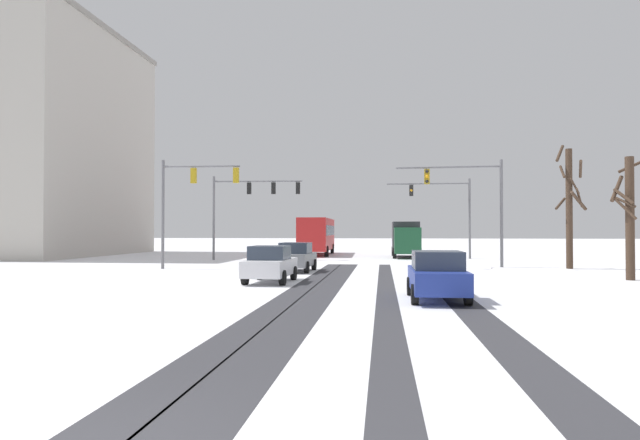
% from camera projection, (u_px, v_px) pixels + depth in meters
% --- Properties ---
extents(wheel_track_left_lane, '(0.71, 33.34, 0.01)m').
position_uv_depth(wheel_track_left_lane, '(386.00, 293.00, 20.32)').
color(wheel_track_left_lane, '#38383D').
rests_on(wheel_track_left_lane, ground).
extents(wheel_track_right_lane, '(0.99, 33.34, 0.01)m').
position_uv_depth(wheel_track_right_lane, '(452.00, 294.00, 20.06)').
color(wheel_track_right_lane, '#38383D').
rests_on(wheel_track_right_lane, ground).
extents(wheel_track_center, '(1.16, 33.34, 0.01)m').
position_uv_depth(wheel_track_center, '(323.00, 292.00, 20.59)').
color(wheel_track_center, '#38383D').
rests_on(wheel_track_center, ground).
extents(wheel_track_oncoming, '(0.90, 33.34, 0.01)m').
position_uv_depth(wheel_track_oncoming, '(297.00, 292.00, 20.70)').
color(wheel_track_oncoming, '#38383D').
rests_on(wheel_track_oncoming, ground).
extents(traffic_signal_near_left, '(4.76, 0.48, 6.50)m').
position_uv_depth(traffic_signal_near_left, '(189.00, 192.00, 32.86)').
color(traffic_signal_near_left, slate).
rests_on(traffic_signal_near_left, ground).
extents(traffic_signal_near_right, '(6.28, 0.45, 6.50)m').
position_uv_depth(traffic_signal_near_right, '(471.00, 194.00, 32.97)').
color(traffic_signal_near_right, slate).
rests_on(traffic_signal_near_right, ground).
extents(traffic_signal_far_right, '(6.75, 0.38, 6.50)m').
position_uv_depth(traffic_signal_far_right, '(446.00, 204.00, 44.82)').
color(traffic_signal_far_right, slate).
rests_on(traffic_signal_far_right, ground).
extents(traffic_signal_far_left, '(6.99, 0.79, 6.50)m').
position_uv_depth(traffic_signal_far_left, '(250.00, 198.00, 42.81)').
color(traffic_signal_far_left, slate).
rests_on(traffic_signal_far_left, ground).
extents(car_grey_lead, '(1.94, 4.15, 1.62)m').
position_uv_depth(car_grey_lead, '(296.00, 257.00, 30.74)').
color(car_grey_lead, slate).
rests_on(car_grey_lead, ground).
extents(car_white_second, '(1.90, 4.13, 1.62)m').
position_uv_depth(car_white_second, '(270.00, 264.00, 24.36)').
color(car_white_second, silver).
rests_on(car_white_second, ground).
extents(car_blue_third, '(1.86, 4.11, 1.62)m').
position_uv_depth(car_blue_third, '(437.00, 275.00, 18.22)').
color(car_blue_third, '#233899').
rests_on(car_blue_third, ground).
extents(bus_oncoming, '(2.85, 11.05, 3.38)m').
position_uv_depth(bus_oncoming, '(317.00, 234.00, 51.56)').
color(bus_oncoming, '#B21E1E').
rests_on(bus_oncoming, ground).
extents(box_truck_delivery, '(2.32, 7.41, 3.02)m').
position_uv_depth(box_truck_delivery, '(406.00, 238.00, 47.12)').
color(box_truck_delivery, '#194C2D').
rests_on(box_truck_delivery, ground).
extents(bare_tree_sidewalk_mid, '(1.63, 1.62, 5.72)m').
position_uv_depth(bare_tree_sidewalk_mid, '(629.00, 215.00, 25.54)').
color(bare_tree_sidewalk_mid, '#423023').
rests_on(bare_tree_sidewalk_mid, ground).
extents(bare_tree_sidewalk_far, '(1.83, 1.84, 7.53)m').
position_uv_depth(bare_tree_sidewalk_far, '(570.00, 204.00, 33.04)').
color(bare_tree_sidewalk_far, '#423023').
rests_on(bare_tree_sidewalk_far, ground).
extents(office_building_far_left_block, '(19.98, 20.10, 20.81)m').
position_uv_depth(office_building_far_left_block, '(10.00, 144.00, 51.63)').
color(office_building_far_left_block, '#B2ADA3').
rests_on(office_building_far_left_block, ground).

